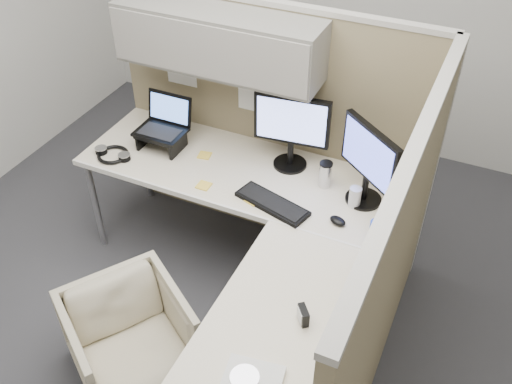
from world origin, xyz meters
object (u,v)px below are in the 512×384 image
at_px(keyboard, 272,204).
at_px(monitor_left, 292,126).
at_px(desk, 251,230).
at_px(office_chair, 129,335).

bearing_deg(keyboard, monitor_left, 113.04).
height_order(desk, monitor_left, monitor_left).
bearing_deg(monitor_left, office_chair, -115.49).
bearing_deg(office_chair, keyboard, 4.48).
relative_size(desk, office_chair, 3.34).
xyz_separation_m(desk, keyboard, (0.04, 0.19, 0.05)).
xyz_separation_m(desk, office_chair, (-0.42, -0.61, -0.39)).
distance_m(desk, keyboard, 0.20).
bearing_deg(office_chair, monitor_left, 15.28).
distance_m(monitor_left, keyboard, 0.47).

